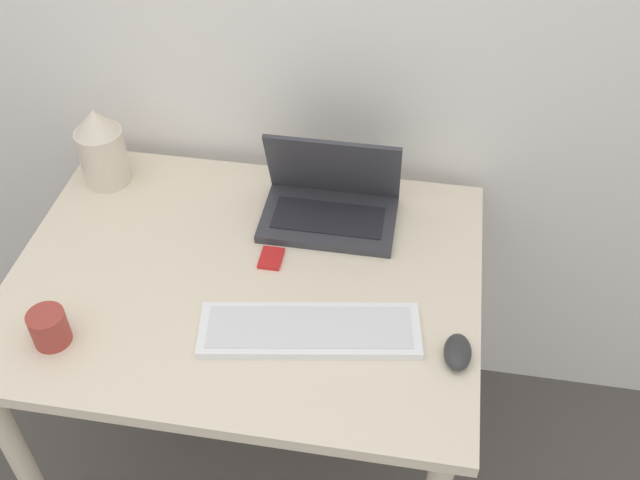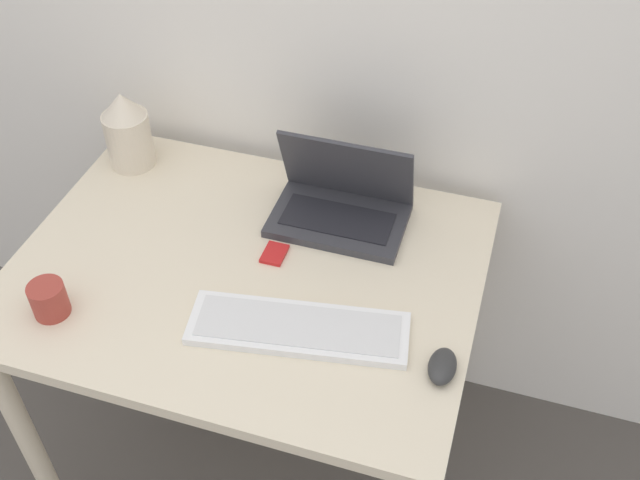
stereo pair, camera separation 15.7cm
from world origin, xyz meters
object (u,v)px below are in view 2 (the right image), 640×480
(keyboard, at_px, (298,328))
(vase, at_px, (127,130))
(laptop, at_px, (342,202))
(mouse, at_px, (442,366))
(mug, at_px, (49,299))
(mp3_player, at_px, (274,254))

(keyboard, distance_m, vase, 0.72)
(laptop, xyz_separation_m, keyboard, (0.01, -0.36, -0.04))
(mouse, bearing_deg, keyboard, 177.63)
(keyboard, relative_size, vase, 2.26)
(mouse, distance_m, mug, 0.81)
(laptop, distance_m, keyboard, 0.37)
(laptop, relative_size, mug, 4.12)
(laptop, distance_m, mug, 0.68)
(vase, xyz_separation_m, mp3_player, (0.46, -0.21, -0.10))
(mp3_player, xyz_separation_m, mug, (-0.38, -0.30, 0.03))
(mouse, xyz_separation_m, vase, (-0.88, 0.42, 0.08))
(keyboard, distance_m, mug, 0.52)
(keyboard, height_order, mug, mug)
(vase, relative_size, mp3_player, 3.08)
(laptop, xyz_separation_m, vase, (-0.57, 0.05, 0.05))
(keyboard, bearing_deg, laptop, 92.35)
(keyboard, height_order, vase, vase)
(mouse, distance_m, vase, 0.98)
(keyboard, distance_m, mouse, 0.30)
(mouse, bearing_deg, mp3_player, 153.67)
(mouse, xyz_separation_m, mp3_player, (-0.42, 0.21, -0.01))
(keyboard, xyz_separation_m, mouse, (0.30, -0.01, 0.01))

